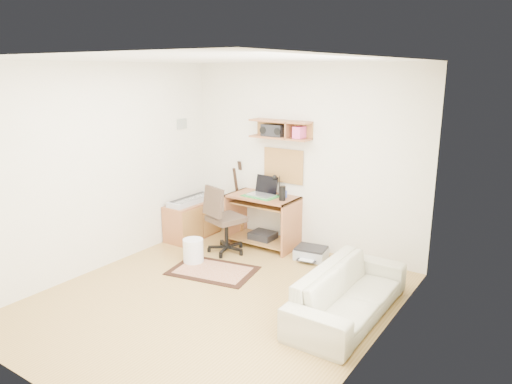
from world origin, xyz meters
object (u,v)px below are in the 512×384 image
Objects in this scene: desk at (263,221)px; sofa at (349,285)px; cabinet at (192,220)px; task_chair at (226,219)px; printer at (311,253)px.

desk is 0.57× the size of sofa.
sofa reaches higher than cabinet.
task_chair is at bearing 71.61° from sofa.
sofa is (1.03, -1.15, 0.26)m from printer.
desk is 0.59m from task_chair.
desk is 1.02× the size of task_chair.
printer is 0.24× the size of sofa.
desk reaches higher than printer.
task_chair is (-0.28, -0.51, 0.12)m from desk.
sofa is at bearing -17.29° from cabinet.
cabinet is 1.95m from printer.
cabinet is 2.17× the size of printer.
printer is at bearing 41.83° from sofa.
desk is at bearing 15.17° from cabinet.
task_chair is 2.36× the size of printer.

